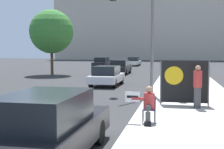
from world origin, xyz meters
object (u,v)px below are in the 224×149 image
at_px(protest_banner, 184,82).
at_px(car_on_road_far_lane, 134,61).
at_px(street_tree_midblock, 52,32).
at_px(car_on_road_midblock, 120,67).
at_px(pedestrian_behind, 180,82).
at_px(seated_protester, 148,104).
at_px(car_on_road_nearest, 107,76).
at_px(parked_car_curbside, 46,128).
at_px(jogger_on_sidewalk, 198,86).
at_px(car_on_road_distant, 102,63).
at_px(traffic_light_pole, 138,15).

xyz_separation_m(protest_banner, car_on_road_far_lane, (-6.86, 35.02, -0.42)).
bearing_deg(street_tree_midblock, car_on_road_midblock, 21.16).
xyz_separation_m(pedestrian_behind, street_tree_midblock, (-12.24, 14.43, 3.27)).
bearing_deg(seated_protester, car_on_road_midblock, 98.89).
distance_m(seated_protester, pedestrian_behind, 4.80).
bearing_deg(car_on_road_nearest, car_on_road_far_lane, 93.84).
xyz_separation_m(parked_car_curbside, car_on_road_far_lane, (-3.80, 42.14, -0.06)).
distance_m(jogger_on_sidewalk, car_on_road_midblock, 19.76).
height_order(car_on_road_midblock, car_on_road_distant, car_on_road_distant).
distance_m(protest_banner, car_on_road_far_lane, 35.69).
relative_size(car_on_road_nearest, car_on_road_distant, 0.92).
bearing_deg(jogger_on_sidewalk, car_on_road_distant, -55.63).
relative_size(protest_banner, car_on_road_nearest, 0.48).
relative_size(protest_banner, traffic_light_pole, 0.32).
relative_size(jogger_on_sidewalk, traffic_light_pole, 0.27).
bearing_deg(car_on_road_distant, pedestrian_behind, -69.34).
bearing_deg(parked_car_curbside, jogger_on_sidewalk, 61.33).
xyz_separation_m(jogger_on_sidewalk, car_on_road_midblock, (-6.49, 18.67, -0.28)).
height_order(seated_protester, parked_car_curbside, parked_car_curbside).
bearing_deg(jogger_on_sidewalk, street_tree_midblock, -37.74).
bearing_deg(street_tree_midblock, car_on_road_nearest, -47.55).
distance_m(parked_car_curbside, car_on_road_distant, 36.08).
xyz_separation_m(seated_protester, traffic_light_pole, (-1.27, 7.33, 3.59)).
relative_size(jogger_on_sidewalk, parked_car_curbside, 0.37).
height_order(car_on_road_nearest, car_on_road_midblock, car_on_road_midblock).
xyz_separation_m(protest_banner, car_on_road_nearest, (-5.01, 7.56, -0.43)).
relative_size(car_on_road_nearest, car_on_road_midblock, 0.94).
bearing_deg(car_on_road_midblock, parked_car_curbside, -83.41).
distance_m(parked_car_curbside, car_on_road_far_lane, 42.31).
relative_size(pedestrian_behind, traffic_light_pole, 0.27).
bearing_deg(pedestrian_behind, car_on_road_midblock, 91.91).
xyz_separation_m(parked_car_curbside, street_tree_midblock, (-9.32, 22.72, 3.50)).
height_order(seated_protester, street_tree_midblock, street_tree_midblock).
distance_m(car_on_road_nearest, car_on_road_far_lane, 27.53).
height_order(seated_protester, car_on_road_midblock, car_on_road_midblock).
distance_m(jogger_on_sidewalk, pedestrian_behind, 1.87).
bearing_deg(pedestrian_behind, jogger_on_sidewalk, -86.52).
height_order(car_on_road_nearest, street_tree_midblock, street_tree_midblock).
bearing_deg(street_tree_midblock, seated_protester, -59.63).
bearing_deg(pedestrian_behind, street_tree_midblock, 113.18).
bearing_deg(protest_banner, car_on_road_distant, 110.12).
xyz_separation_m(car_on_road_distant, car_on_road_far_lane, (3.48, 6.81, -0.04)).
bearing_deg(protest_banner, traffic_light_pole, 122.61).
bearing_deg(car_on_road_distant, jogger_on_sidewalk, -69.35).
distance_m(parked_car_curbside, street_tree_midblock, 24.81).
bearing_deg(parked_car_curbside, street_tree_midblock, 112.30).
bearing_deg(car_on_road_far_lane, seated_protester, -81.61).
distance_m(jogger_on_sidewalk, street_tree_midblock, 20.95).
bearing_deg(protest_banner, car_on_road_far_lane, 101.08).
height_order(protest_banner, street_tree_midblock, street_tree_midblock).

